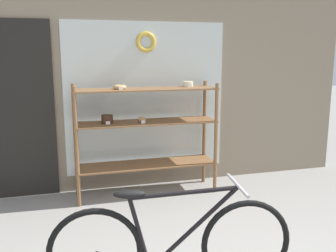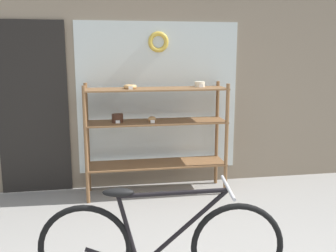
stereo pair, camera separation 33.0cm
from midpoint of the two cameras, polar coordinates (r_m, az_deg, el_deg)
The scene contains 3 objects.
storefront_facade at distance 4.77m, azimuth -8.29°, elevation 8.05°, with size 5.99×0.13×3.00m.
display_case at distance 4.52m, azimuth -5.61°, elevation -0.11°, with size 1.70×0.44×1.37m.
bicycle at distance 2.81m, azimuth -2.99°, elevation -17.73°, with size 1.76×0.46×0.80m.
Camera 1 is at (-0.81, -1.91, 1.71)m, focal length 40.00 mm.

